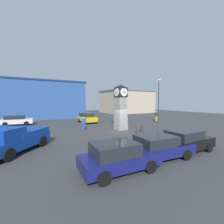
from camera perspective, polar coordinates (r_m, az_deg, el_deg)
name	(u,v)px	position (r m, az deg, el deg)	size (l,w,h in m)	color
ground_plane	(121,131)	(17.72, 3.58, -7.35)	(75.44, 75.44, 0.00)	#38383A
clock_tower	(121,107)	(18.52, 3.34, 1.77)	(1.67, 1.63, 5.57)	gray
bollard_near_tower	(142,128)	(17.61, 11.43, -6.00)	(0.29, 0.29, 0.90)	#333338
bollard_mid_row	(138,130)	(16.35, 9.80, -6.70)	(0.29, 0.29, 0.94)	brown
car_navy_sedan	(118,157)	(7.87, 2.37, -16.64)	(4.22, 2.29, 1.50)	navy
car_near_tower	(158,147)	(9.93, 17.25, -12.47)	(4.34, 2.55, 1.45)	navy
car_by_building	(186,141)	(11.85, 26.28, -9.79)	(4.19, 2.11, 1.54)	black
car_silver_hatch	(17,120)	(25.96, -32.55, -2.65)	(4.50, 2.67, 1.44)	silver
car_end_of_row	(87,118)	(24.96, -9.48, -2.17)	(2.12, 3.95, 1.56)	gold
pickup_truck	(14,139)	(12.56, -33.28, -8.56)	(5.07, 5.11, 1.85)	navy
pedestrian_near_bench	(156,115)	(27.52, 16.55, -1.22)	(0.40, 0.25, 1.76)	gold
pedestrian_by_cars	(84,123)	(18.23, -10.75, -4.07)	(0.46, 0.45, 1.66)	#264CA5
street_lamp_near_road	(159,98)	(25.87, 17.34, 5.19)	(0.50, 0.24, 7.12)	#333338
warehouse_blue_far	(44,100)	(33.75, -24.41, 4.28)	(16.08, 8.10, 7.56)	#2D5193
storefront_low_left	(127,102)	(46.31, 5.62, 3.94)	(14.73, 11.58, 6.60)	#B7A88E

